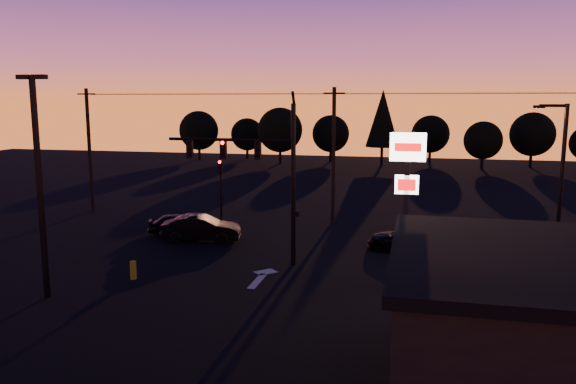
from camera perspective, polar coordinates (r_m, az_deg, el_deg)
name	(u,v)px	position (r m, az deg, el deg)	size (l,w,h in m)	color
ground	(240,287)	(25.15, -4.86, -9.62)	(120.00, 120.00, 0.00)	black
lane_arrow	(262,277)	(26.53, -2.71, -8.57)	(1.20, 3.10, 0.01)	beige
traffic_signal_mast	(262,166)	(27.84, -2.67, 2.68)	(6.79, 0.52, 8.58)	black
secondary_signal	(221,183)	(36.67, -6.87, 0.95)	(0.30, 0.31, 4.35)	black
parking_lot_light	(39,172)	(24.80, -24.00, 1.85)	(1.25, 0.30, 9.14)	black
pylon_sign	(407,177)	(24.34, 11.99, 1.48)	(1.50, 0.28, 6.80)	black
streetlight	(559,181)	(29.11, 25.85, 1.02)	(1.55, 0.35, 8.00)	black
utility_pole_0	(89,150)	(43.60, -19.52, 4.09)	(1.40, 0.26, 9.00)	black
utility_pole_1	(333,155)	(37.19, 4.64, 3.79)	(1.40, 0.26, 9.00)	black
power_wires	(334,94)	(37.02, 4.72, 9.92)	(36.00, 1.22, 0.07)	black
bollard	(133,270)	(26.99, -15.44, -7.66)	(0.28, 0.28, 0.85)	#ADAC16
tree_0	(199,131)	(78.45, -9.05, 6.19)	(5.36, 5.36, 6.74)	black
tree_1	(247,134)	(79.30, -4.17, 5.86)	(4.54, 4.54, 5.71)	black
tree_2	(280,130)	(72.83, -0.81, 6.32)	(5.77, 5.78, 7.26)	black
tree_3	(331,134)	(75.62, 4.36, 5.93)	(4.95, 4.95, 6.22)	black
tree_4	(383,118)	(71.80, 9.59, 7.39)	(4.18, 4.18, 9.50)	black
tree_5	(431,134)	(76.77, 14.28, 5.72)	(4.95, 4.95, 6.22)	black
tree_6	(483,140)	(71.19, 19.21, 4.98)	(4.54, 4.54, 5.71)	black
tree_7	(532,134)	(74.98, 23.57, 5.40)	(5.36, 5.36, 6.74)	black
car_left	(179,224)	(35.25, -11.03, -3.19)	(1.49, 3.70, 1.26)	black
car_mid	(201,228)	(33.29, -8.82, -3.64)	(1.59, 4.56, 1.50)	black
car_right	(412,239)	(31.16, 12.51, -4.72)	(2.01, 4.94, 1.43)	black
suv_parked	(451,323)	(20.29, 16.24, -12.62)	(2.30, 4.99, 1.39)	black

